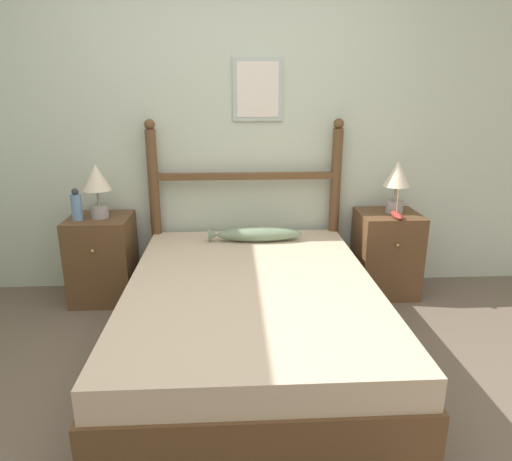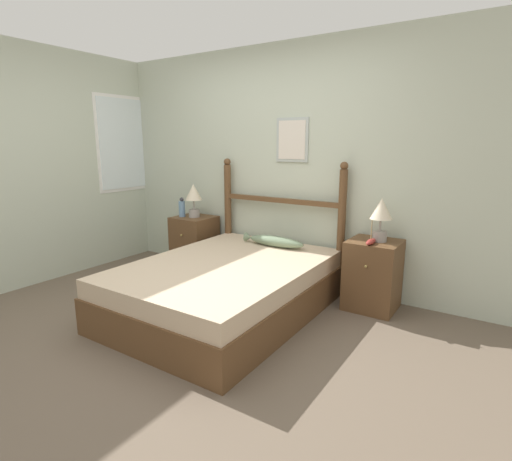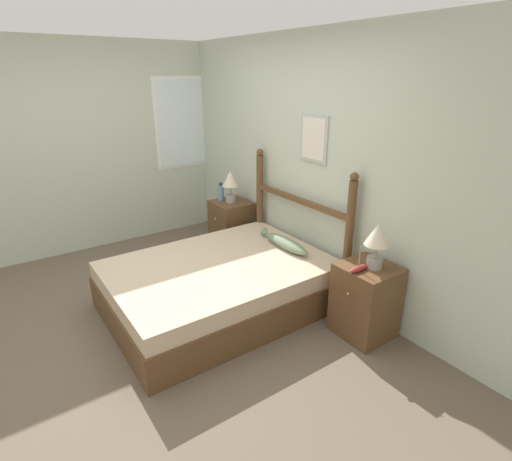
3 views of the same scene
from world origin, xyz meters
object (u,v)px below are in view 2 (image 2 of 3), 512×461
Objects in this scene: model_boat at (371,241)px; bottle at (182,208)px; nightstand_right at (373,275)px; fish_pillow at (274,241)px; nightstand_left at (195,243)px; bed at (226,288)px; table_lamp_right at (381,213)px; table_lamp_left at (194,196)px.

bottle is at bearing 178.19° from model_boat.
model_boat is (2.33, -0.07, -0.08)m from bottle.
nightstand_right is 1.05m from fish_pillow.
bottle is (-2.32, -0.07, 0.43)m from nightstand_right.
bottle is at bearing -152.78° from nightstand_left.
bottle is 1.07× the size of model_boat.
bed is 0.80m from fish_pillow.
bottle reaches higher than model_boat.
table_lamp_left is at bearing -179.54° from table_lamp_right.
nightstand_right is 2.37m from bottle.
model_boat is at bearing -88.52° from nightstand_right.
table_lamp_right is at bearing 14.28° from nightstand_right.
table_lamp_left is 1.00× the size of table_lamp_right.
model_boat is (0.00, -0.14, 0.35)m from nightstand_right.
bottle is 1.32m from fish_pillow.
nightstand_right is 0.38m from model_boat.
fish_pillow is (1.16, -0.07, -0.39)m from table_lamp_left.
model_boat reaches higher than nightstand_right.
model_boat reaches higher than fish_pillow.
nightstand_left and nightstand_right have the same top height.
table_lamp_left reaches higher than bed.
bed is at bearing -143.87° from table_lamp_right.
table_lamp_left is at bearing -29.22° from nightstand_left.
nightstand_left is at bearing 176.37° from fish_pillow.
model_boat reaches higher than bed.
nightstand_left is 0.46m from bottle.
model_boat is at bearing -1.81° from bottle.
nightstand_left is 1.65× the size of table_lamp_left.
fish_pillow is (0.07, 0.74, 0.29)m from bed.
nightstand_right reaches higher than bed.
nightstand_right is 1.65× the size of table_lamp_left.
table_lamp_left is at bearing 176.58° from model_boat.
table_lamp_right reaches higher than nightstand_right.
nightstand_left is 2.20m from nightstand_right.
fish_pillow is (1.17, -0.07, 0.20)m from nightstand_left.
nightstand_right is 2.26m from table_lamp_left.
fish_pillow is at bearing 84.29° from bed.
nightstand_right is 1.65× the size of table_lamp_right.
table_lamp_left is at bearing 176.75° from fish_pillow.
nightstand_left is at bearing -179.76° from table_lamp_right.
bottle is 2.33m from model_boat.
table_lamp_right reaches higher than nightstand_left.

